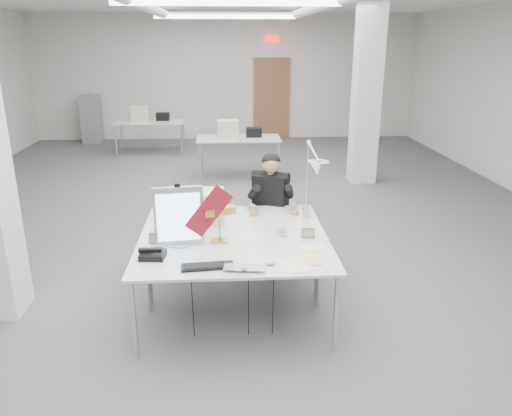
# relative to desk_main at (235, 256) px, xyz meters

# --- Properties ---
(room_shell) EXTENTS (10.04, 14.04, 3.24)m
(room_shell) POSITION_rel_desk_main_xyz_m (0.04, 2.63, 0.95)
(room_shell) COLOR #4D4D50
(room_shell) RESTS_ON ground
(desk_main) EXTENTS (1.80, 0.90, 0.02)m
(desk_main) POSITION_rel_desk_main_xyz_m (0.00, 0.00, 0.00)
(desk_main) COLOR silver
(desk_main) RESTS_ON room_shell
(desk_second) EXTENTS (1.80, 0.90, 0.02)m
(desk_second) POSITION_rel_desk_main_xyz_m (0.00, 0.90, 0.00)
(desk_second) COLOR silver
(desk_second) RESTS_ON room_shell
(bg_desk_a) EXTENTS (1.60, 0.80, 0.02)m
(bg_desk_a) POSITION_rel_desk_main_xyz_m (0.20, 5.50, 0.00)
(bg_desk_a) COLOR silver
(bg_desk_a) RESTS_ON room_shell
(bg_desk_b) EXTENTS (1.60, 0.80, 0.02)m
(bg_desk_b) POSITION_rel_desk_main_xyz_m (-1.80, 7.70, 0.00)
(bg_desk_b) COLOR silver
(bg_desk_b) RESTS_ON room_shell
(filing_cabinet) EXTENTS (0.45, 0.55, 1.20)m
(filing_cabinet) POSITION_rel_desk_main_xyz_m (-3.50, 9.15, -0.14)
(filing_cabinet) COLOR gray
(filing_cabinet) RESTS_ON room_shell
(office_chair) EXTENTS (0.70, 0.70, 1.08)m
(office_chair) POSITION_rel_desk_main_xyz_m (0.45, 1.48, -0.20)
(office_chair) COLOR black
(office_chair) RESTS_ON room_shell
(seated_person) EXTENTS (0.71, 0.78, 0.94)m
(seated_person) POSITION_rel_desk_main_xyz_m (0.45, 1.43, 0.16)
(seated_person) COLOR black
(seated_person) RESTS_ON office_chair
(monitor) EXTENTS (0.45, 0.10, 0.56)m
(monitor) POSITION_rel_desk_main_xyz_m (-0.49, 0.26, 0.29)
(monitor) COLOR #BCBBC1
(monitor) RESTS_ON desk_main
(pennant) EXTENTS (0.44, 0.10, 0.48)m
(pennant) POSITION_rel_desk_main_xyz_m (-0.22, 0.22, 0.35)
(pennant) COLOR maroon
(pennant) RESTS_ON monitor
(keyboard) EXTENTS (0.45, 0.18, 0.02)m
(keyboard) POSITION_rel_desk_main_xyz_m (-0.23, -0.24, 0.02)
(keyboard) COLOR black
(keyboard) RESTS_ON desk_main
(laptop) EXTENTS (0.37, 0.26, 0.03)m
(laptop) POSITION_rel_desk_main_xyz_m (0.07, -0.35, 0.03)
(laptop) COLOR #AEADB2
(laptop) RESTS_ON desk_main
(mouse) EXTENTS (0.10, 0.07, 0.04)m
(mouse) POSITION_rel_desk_main_xyz_m (0.30, -0.22, 0.03)
(mouse) COLOR silver
(mouse) RESTS_ON desk_main
(bankers_lamp) EXTENTS (0.31, 0.21, 0.32)m
(bankers_lamp) POSITION_rel_desk_main_xyz_m (-0.13, 0.31, 0.17)
(bankers_lamp) COLOR #C4893D
(bankers_lamp) RESTS_ON desk_main
(desk_phone) EXTENTS (0.23, 0.21, 0.05)m
(desk_phone) POSITION_rel_desk_main_xyz_m (-0.71, -0.01, 0.04)
(desk_phone) COLOR black
(desk_phone) RESTS_ON desk_main
(picture_frame_left) EXTENTS (0.14, 0.06, 0.11)m
(picture_frame_left) POSITION_rel_desk_main_xyz_m (-0.72, 0.30, 0.07)
(picture_frame_left) COLOR #A17E45
(picture_frame_left) RESTS_ON desk_main
(picture_frame_right) EXTENTS (0.13, 0.06, 0.10)m
(picture_frame_right) POSITION_rel_desk_main_xyz_m (0.71, 0.36, 0.06)
(picture_frame_right) COLOR #A27146
(picture_frame_right) RESTS_ON desk_main
(desk_clock) EXTENTS (0.10, 0.03, 0.10)m
(desk_clock) POSITION_rel_desk_main_xyz_m (0.47, 0.42, 0.06)
(desk_clock) COLOR silver
(desk_clock) RESTS_ON desk_main
(paper_stack_a) EXTENTS (0.29, 0.34, 0.01)m
(paper_stack_a) POSITION_rel_desk_main_xyz_m (0.52, -0.25, 0.02)
(paper_stack_a) COLOR white
(paper_stack_a) RESTS_ON desk_main
(paper_stack_b) EXTENTS (0.23, 0.30, 0.01)m
(paper_stack_b) POSITION_rel_desk_main_xyz_m (0.64, -0.13, 0.02)
(paper_stack_b) COLOR #FFE198
(paper_stack_b) RESTS_ON desk_main
(paper_stack_c) EXTENTS (0.22, 0.16, 0.01)m
(paper_stack_c) POSITION_rel_desk_main_xyz_m (0.72, 0.11, 0.02)
(paper_stack_c) COLOR white
(paper_stack_c) RESTS_ON desk_main
(beige_monitor) EXTENTS (0.35, 0.33, 0.33)m
(beige_monitor) POSITION_rel_desk_main_xyz_m (-0.26, 0.87, 0.18)
(beige_monitor) COLOR beige
(beige_monitor) RESTS_ON desk_second
(architect_lamp) EXTENTS (0.49, 0.73, 0.89)m
(architect_lamp) POSITION_rel_desk_main_xyz_m (0.79, 0.70, 0.46)
(architect_lamp) COLOR silver
(architect_lamp) RESTS_ON desk_second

